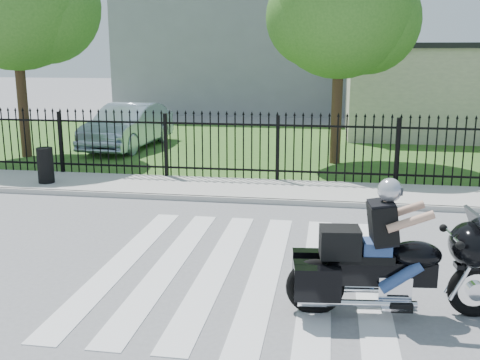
# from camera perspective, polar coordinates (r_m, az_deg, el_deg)

# --- Properties ---
(ground) EXTENTS (120.00, 120.00, 0.00)m
(ground) POSITION_cam_1_polar(r_m,az_deg,el_deg) (9.10, 0.13, -9.09)
(ground) COLOR slate
(ground) RESTS_ON ground
(crosswalk) EXTENTS (5.00, 5.50, 0.01)m
(crosswalk) POSITION_cam_1_polar(r_m,az_deg,el_deg) (9.09, 0.13, -9.05)
(crosswalk) COLOR silver
(crosswalk) RESTS_ON ground
(sidewalk) EXTENTS (40.00, 2.00, 0.12)m
(sidewalk) POSITION_cam_1_polar(r_m,az_deg,el_deg) (13.80, 3.40, -1.10)
(sidewalk) COLOR #ADAAA3
(sidewalk) RESTS_ON ground
(curb) EXTENTS (40.00, 0.12, 0.12)m
(curb) POSITION_cam_1_polar(r_m,az_deg,el_deg) (12.84, 2.94, -2.18)
(curb) COLOR #ADAAA3
(curb) RESTS_ON ground
(grass_strip) EXTENTS (40.00, 12.00, 0.02)m
(grass_strip) POSITION_cam_1_polar(r_m,az_deg,el_deg) (20.65, 5.39, 3.46)
(grass_strip) COLOR #2A581E
(grass_strip) RESTS_ON ground
(iron_fence) EXTENTS (26.00, 0.04, 1.80)m
(iron_fence) POSITION_cam_1_polar(r_m,az_deg,el_deg) (14.60, 3.84, 3.06)
(iron_fence) COLOR black
(iron_fence) RESTS_ON ground
(tree_mid) EXTENTS (4.20, 4.20, 6.78)m
(tree_mid) POSITION_cam_1_polar(r_m,az_deg,el_deg) (17.37, 10.18, 16.93)
(tree_mid) COLOR #382316
(tree_mid) RESTS_ON ground
(building_low) EXTENTS (10.00, 6.00, 3.50)m
(building_low) POSITION_cam_1_polar(r_m,az_deg,el_deg) (25.03, 22.51, 8.22)
(building_low) COLOR beige
(building_low) RESTS_ON ground
(building_low_roof) EXTENTS (10.20, 6.20, 0.20)m
(building_low_roof) POSITION_cam_1_polar(r_m,az_deg,el_deg) (24.98, 22.88, 12.44)
(building_low_roof) COLOR black
(building_low_roof) RESTS_ON building_low
(building_tall) EXTENTS (15.00, 10.00, 12.00)m
(building_tall) POSITION_cam_1_polar(r_m,az_deg,el_deg) (34.69, 2.09, 17.28)
(building_tall) COLOR gray
(building_tall) RESTS_ON ground
(motorcycle_rider) EXTENTS (2.86, 1.07, 1.89)m
(motorcycle_rider) POSITION_cam_1_polar(r_m,az_deg,el_deg) (7.64, 14.99, -7.73)
(motorcycle_rider) COLOR black
(motorcycle_rider) RESTS_ON ground
(parked_car) EXTENTS (2.03, 4.87, 1.57)m
(parked_car) POSITION_cam_1_polar(r_m,az_deg,el_deg) (20.39, -11.30, 5.40)
(parked_car) COLOR #A4B8CE
(parked_car) RESTS_ON grass_strip
(litter_bin) EXTENTS (0.48, 0.48, 0.90)m
(litter_bin) POSITION_cam_1_polar(r_m,az_deg,el_deg) (15.11, -19.16, 1.42)
(litter_bin) COLOR black
(litter_bin) RESTS_ON sidewalk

